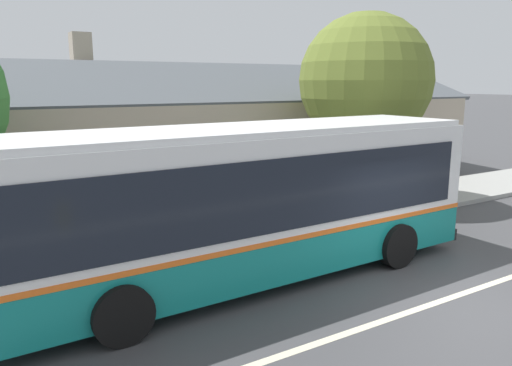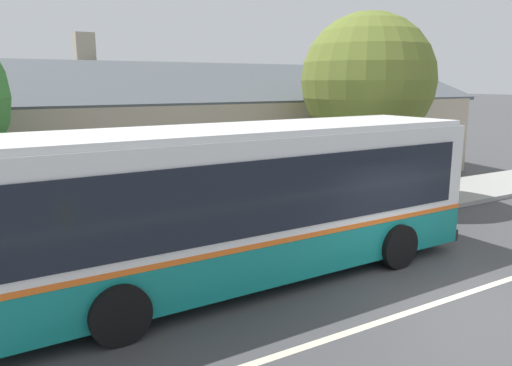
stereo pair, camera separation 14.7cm
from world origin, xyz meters
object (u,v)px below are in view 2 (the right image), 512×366
bench_down_street (182,225)px  bus_stop_sign (372,166)px  transit_bus (241,200)px  street_tree_primary (365,85)px

bench_down_street → bus_stop_sign: size_ratio=0.76×
transit_bus → street_tree_primary: 8.19m
transit_bus → street_tree_primary: size_ratio=1.71×
transit_bus → bench_down_street: (-0.25, 2.62, -1.14)m
transit_bus → bench_down_street: size_ratio=5.91×
bench_down_street → street_tree_primary: (7.12, 1.25, 3.39)m
bench_down_street → bus_stop_sign: (5.87, -0.53, 1.06)m
transit_bus → street_tree_primary: street_tree_primary is taller
street_tree_primary → bus_stop_sign: 3.18m
transit_bus → street_tree_primary: bearing=29.4°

